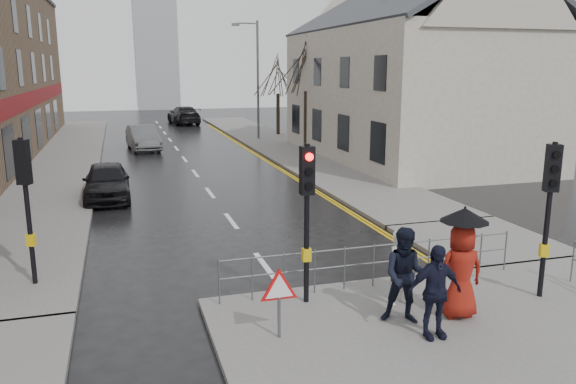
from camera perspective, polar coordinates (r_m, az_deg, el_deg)
ground at (r=12.08m, az=1.24°, el=-12.12°), size 120.00×120.00×0.00m
near_pavement at (r=10.67m, az=23.84°, el=-16.37°), size 10.00×9.00×0.14m
left_pavement at (r=33.94m, az=-21.84°, el=3.23°), size 4.00×44.00×0.14m
right_pavement at (r=37.13m, az=-1.14°, el=4.86°), size 4.00×40.00×0.14m
pavement_bridge_right at (r=17.42m, az=18.87°, el=-4.73°), size 4.00×4.20×0.14m
building_right_cream at (r=32.34m, az=11.94°, el=11.83°), size 9.00×16.40×10.10m
church_tower at (r=72.71m, az=-13.36°, el=15.35°), size 5.00×5.00×18.00m
traffic_signal_near_left at (r=11.52m, az=1.94°, el=-0.41°), size 0.28×0.27×3.40m
traffic_signal_near_right at (r=13.03m, az=25.08°, el=-0.08°), size 0.34×0.33×3.40m
traffic_signal_far_left at (r=13.84m, az=-25.13°, el=0.60°), size 0.34×0.33×3.40m
guard_railing_front at (r=12.96m, az=8.70°, el=-6.43°), size 7.14×0.04×1.00m
warning_sign at (r=10.39m, az=-0.91°, el=-10.10°), size 0.80×0.07×1.35m
street_lamp at (r=39.53m, az=-3.34°, el=12.05°), size 1.83×0.25×8.00m
tree_near at (r=34.22m, az=1.87°, el=12.71°), size 2.40×2.40×6.58m
tree_far at (r=42.02m, az=-1.03°, el=11.71°), size 2.40×2.40×5.64m
pedestrian_a at (r=12.10m, az=11.24°, el=-7.56°), size 0.66×0.52×1.58m
pedestrian_b at (r=11.21m, az=11.92°, el=-8.34°), size 1.16×1.07×1.91m
pedestrian_with_umbrella at (r=11.65m, az=17.21°, el=-6.67°), size 0.99×0.96×2.25m
pedestrian_d at (r=10.76m, az=14.67°, el=-9.76°), size 1.07×0.50×1.78m
car_parked at (r=22.85m, az=-17.94°, el=1.04°), size 1.71×4.24×1.44m
car_mid at (r=36.16m, az=-14.51°, el=5.35°), size 2.08×4.74×1.51m
car_far at (r=52.12m, az=-10.55°, el=7.69°), size 2.72×5.71×1.61m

